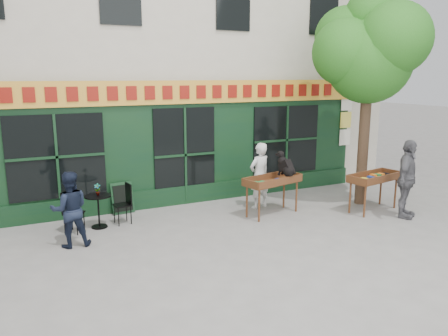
{
  "coord_description": "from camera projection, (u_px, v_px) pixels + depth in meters",
  "views": [
    {
      "loc": [
        -3.99,
        -8.46,
        3.42
      ],
      "look_at": [
        0.29,
        0.5,
        1.31
      ],
      "focal_mm": 35.0,
      "sensor_mm": 36.0,
      "label": 1
    }
  ],
  "objects": [
    {
      "name": "man_left",
      "position": [
        70.0,
        209.0,
        8.77
      ],
      "size": [
        0.79,
        0.63,
        1.56
      ],
      "primitive_type": "imported",
      "rotation": [
        0.0,
        0.0,
        3.09
      ],
      "color": "black",
      "rests_on": "ground"
    },
    {
      "name": "chalkboard",
      "position": [
        123.0,
        198.0,
        10.98
      ],
      "size": [
        0.58,
        0.25,
        0.79
      ],
      "rotation": [
        0.0,
        0.0,
        0.11
      ],
      "color": "black",
      "rests_on": "ground"
    },
    {
      "name": "bistro_chair_left",
      "position": [
        70.0,
        208.0,
        9.61
      ],
      "size": [
        0.51,
        0.51,
        0.95
      ],
      "rotation": [
        0.0,
        0.0,
        0.91
      ],
      "color": "black",
      "rests_on": "ground"
    },
    {
      "name": "bistro_table",
      "position": [
        98.0,
        205.0,
        9.91
      ],
      "size": [
        0.6,
        0.6,
        0.76
      ],
      "color": "black",
      "rests_on": "ground"
    },
    {
      "name": "potted_plant",
      "position": [
        97.0,
        189.0,
        9.84
      ],
      "size": [
        0.17,
        0.15,
        0.27
      ],
      "primitive_type": "imported",
      "rotation": [
        0.0,
        0.0,
        -0.4
      ],
      "color": "gray",
      "rests_on": "bistro_table"
    },
    {
      "name": "book_cart_center",
      "position": [
        273.0,
        183.0,
        10.8
      ],
      "size": [
        1.6,
        0.94,
        0.99
      ],
      "rotation": [
        0.0,
        0.0,
        0.23
      ],
      "color": "#5B2F1A",
      "rests_on": "ground"
    },
    {
      "name": "ground",
      "position": [
        222.0,
        230.0,
        9.86
      ],
      "size": [
        80.0,
        80.0,
        0.0
      ],
      "primitive_type": "plane",
      "color": "slate",
      "rests_on": "ground"
    },
    {
      "name": "building",
      "position": [
        143.0,
        26.0,
        14.1
      ],
      "size": [
        14.0,
        7.26,
        10.0
      ],
      "color": "beige",
      "rests_on": "ground"
    },
    {
      "name": "woman",
      "position": [
        259.0,
        176.0,
        11.37
      ],
      "size": [
        0.71,
        0.55,
        1.73
      ],
      "primitive_type": "imported",
      "rotation": [
        0.0,
        0.0,
        3.37
      ],
      "color": "silver",
      "rests_on": "ground"
    },
    {
      "name": "bistro_chair_right",
      "position": [
        126.0,
        200.0,
        10.23
      ],
      "size": [
        0.41,
        0.4,
        0.95
      ],
      "rotation": [
        0.0,
        0.0,
        -1.44
      ],
      "color": "black",
      "rests_on": "ground"
    },
    {
      "name": "book_cart_right",
      "position": [
        374.0,
        179.0,
        11.12
      ],
      "size": [
        1.59,
        0.9,
        0.99
      ],
      "rotation": [
        0.0,
        0.0,
        0.19
      ],
      "color": "#5B2F1A",
      "rests_on": "ground"
    },
    {
      "name": "man_right",
      "position": [
        407.0,
        179.0,
        10.56
      ],
      "size": [
        1.21,
        0.98,
        1.92
      ],
      "primitive_type": "imported",
      "rotation": [
        0.0,
        0.0,
        0.54
      ],
      "color": "#55555A",
      "rests_on": "ground"
    },
    {
      "name": "dog",
      "position": [
        286.0,
        163.0,
        10.81
      ],
      "size": [
        0.47,
        0.66,
        0.6
      ],
      "primitive_type": null,
      "rotation": [
        0.0,
        0.0,
        0.23
      ],
      "color": "black",
      "rests_on": "book_cart_center"
    },
    {
      "name": "street_tree",
      "position": [
        369.0,
        48.0,
        11.15
      ],
      "size": [
        3.05,
        2.9,
        5.6
      ],
      "color": "#382619",
      "rests_on": "ground"
    }
  ]
}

